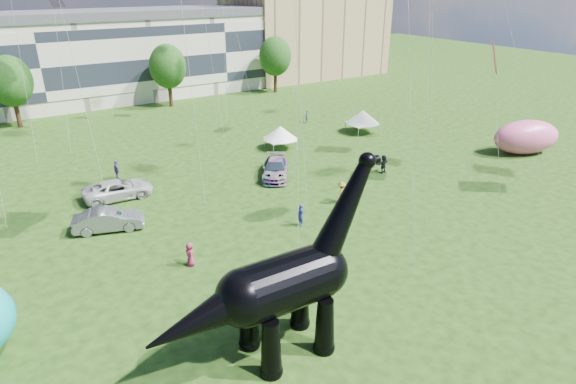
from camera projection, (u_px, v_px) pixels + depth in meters
ground at (374, 323)px, 26.35m from camera, size 220.00×220.00×0.00m
terrace_row at (36, 66)px, 67.61m from camera, size 78.00×11.00×12.00m
apartment_block at (305, 14)px, 91.59m from camera, size 28.00×18.00×22.00m
tree_mid_left at (9, 77)px, 58.60m from camera, size 5.20×5.20×9.44m
tree_mid_right at (167, 63)px, 68.48m from camera, size 5.20×5.20×9.44m
tree_far_right at (275, 53)px, 77.36m from camera, size 5.20×5.20×9.44m
dinosaur_sculpture at (277, 289)px, 22.80m from camera, size 12.33×3.44×10.12m
car_grey at (108, 220)px, 35.81m from camera, size 5.37×3.20×1.67m
car_white at (118, 189)px, 41.06m from camera, size 5.92×2.96×1.61m
car_dark at (275, 169)px, 45.50m from camera, size 5.11×6.03×1.66m
gazebo_near at (280, 133)px, 52.69m from camera, size 4.24×4.24×2.57m
gazebo_far at (363, 117)px, 58.21m from camera, size 4.46×4.46×2.77m
inflatable_pink at (526, 137)px, 51.22m from camera, size 8.16×6.07×3.66m
visitors at (230, 212)px, 36.85m from camera, size 51.20×43.52×1.90m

